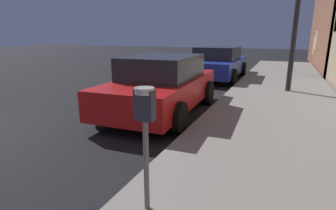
% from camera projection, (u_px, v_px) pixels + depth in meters
% --- Properties ---
extents(parking_meter, '(0.19, 0.19, 1.30)m').
position_uv_depth(parking_meter, '(145.00, 119.00, 2.56)').
color(parking_meter, '#59595B').
rests_on(parking_meter, sidewalk).
extents(car_red, '(2.13, 4.20, 1.43)m').
position_uv_depth(car_red, '(162.00, 85.00, 6.66)').
color(car_red, maroon).
rests_on(car_red, ground).
extents(car_blue, '(2.15, 4.47, 1.43)m').
position_uv_depth(car_blue, '(218.00, 63.00, 11.92)').
color(car_blue, navy).
rests_on(car_blue, ground).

